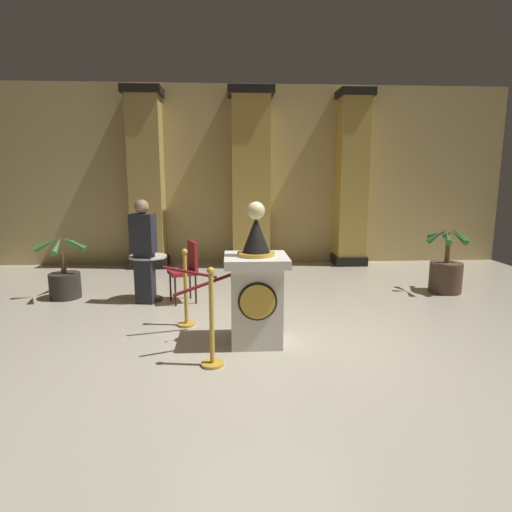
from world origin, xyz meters
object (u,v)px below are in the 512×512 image
bystander_guest (144,249)px  cafe_chair_red (187,266)px  stanchion_near (186,299)px  potted_palm_right (446,272)px  cafe_table (149,272)px  stanchion_far (212,332)px  pedestal_clock (256,289)px  potted_palm_left (65,279)px

bystander_guest → cafe_chair_red: (0.65, 0.04, -0.28)m
stanchion_near → cafe_chair_red: (-0.09, 1.12, 0.21)m
potted_palm_right → bystander_guest: (-4.98, -0.36, 0.49)m
stanchion_near → cafe_table: size_ratio=1.43×
stanchion_far → potted_palm_right: (3.85, 2.71, -0.01)m
potted_palm_right → cafe_chair_red: size_ratio=1.18×
pedestal_clock → cafe_table: 2.48m
stanchion_far → potted_palm_left: size_ratio=1.00×
cafe_table → stanchion_near: bearing=-60.3°
stanchion_far → bystander_guest: size_ratio=0.65×
pedestal_clock → stanchion_far: pedestal_clock is taller
pedestal_clock → potted_palm_right: 3.97m
cafe_table → potted_palm_left: bearing=172.0°
stanchion_near → potted_palm_right: size_ratio=0.91×
potted_palm_right → cafe_chair_red: bearing=-175.8°
stanchion_far → cafe_chair_red: bearing=101.4°
cafe_table → cafe_chair_red: cafe_chair_red is taller
cafe_table → cafe_chair_red: size_ratio=0.75×
stanchion_near → cafe_table: stanchion_near is taller
potted_palm_left → stanchion_near: bearing=-34.5°
stanchion_near → pedestal_clock: bearing=-36.3°
stanchion_near → stanchion_far: bearing=-72.7°
stanchion_near → cafe_table: bearing=119.7°
stanchion_far → bystander_guest: 2.65m
potted_palm_left → bystander_guest: bearing=-14.7°
stanchion_far → cafe_table: size_ratio=1.45×
cafe_chair_red → potted_palm_left: bearing=171.0°
cafe_table → cafe_chair_red: 0.64m
pedestal_clock → stanchion_far: size_ratio=1.59×
stanchion_far → potted_palm_right: bearing=35.1°
pedestal_clock → stanchion_far: (-0.49, -0.61, -0.28)m
bystander_guest → stanchion_near: bearing=-55.8°
stanchion_near → potted_palm_left: 2.54m
pedestal_clock → stanchion_near: 1.14m
stanchion_far → potted_palm_right: size_ratio=0.93×
pedestal_clock → cafe_chair_red: 2.02m
potted_palm_left → cafe_chair_red: (2.00, -0.32, 0.26)m
pedestal_clock → bystander_guest: pedestal_clock is taller
pedestal_clock → cafe_chair_red: size_ratio=1.74×
cafe_chair_red → potted_palm_right: bearing=4.2°
pedestal_clock → potted_palm_left: (-2.98, 2.09, -0.34)m
stanchion_near → cafe_chair_red: stanchion_near is taller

